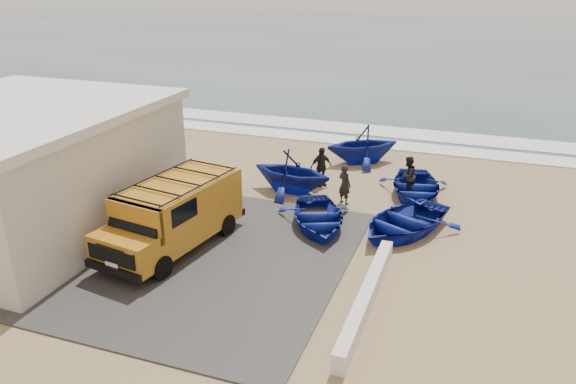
% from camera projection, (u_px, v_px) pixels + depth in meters
% --- Properties ---
extents(ground, '(160.00, 160.00, 0.00)m').
position_uv_depth(ground, '(243.00, 233.00, 19.45)').
color(ground, '#9A8159').
extents(slab, '(12.00, 10.00, 0.05)m').
position_uv_depth(slab, '(162.00, 249.00, 18.32)').
color(slab, '#3C3A37').
rests_on(slab, ground).
extents(ocean, '(180.00, 88.00, 0.01)m').
position_uv_depth(ocean, '(430.00, 43.00, 68.37)').
color(ocean, '#385166').
rests_on(ocean, ground).
extents(surf_line, '(180.00, 1.60, 0.06)m').
position_uv_depth(surf_line, '(334.00, 139.00, 29.92)').
color(surf_line, white).
rests_on(surf_line, ground).
extents(surf_wash, '(180.00, 2.20, 0.04)m').
position_uv_depth(surf_wash, '(346.00, 128.00, 32.11)').
color(surf_wash, white).
rests_on(surf_wash, ground).
extents(building, '(8.40, 9.40, 4.30)m').
position_uv_depth(building, '(17.00, 168.00, 19.24)').
color(building, silver).
rests_on(building, ground).
extents(parapet, '(0.35, 6.00, 0.55)m').
position_uv_depth(parapet, '(367.00, 297.00, 15.16)').
color(parapet, silver).
rests_on(parapet, ground).
extents(van, '(2.89, 5.57, 2.28)m').
position_uv_depth(van, '(174.00, 213.00, 18.06)').
color(van, '#BB791C').
rests_on(van, ground).
extents(boat_near_left, '(3.96, 4.50, 0.77)m').
position_uv_depth(boat_near_left, '(318.00, 217.00, 19.75)').
color(boat_near_left, navy).
rests_on(boat_near_left, ground).
extents(boat_near_right, '(4.44, 4.99, 0.85)m').
position_uv_depth(boat_near_right, '(404.00, 221.00, 19.34)').
color(boat_near_right, navy).
rests_on(boat_near_right, ground).
extents(boat_mid_left, '(3.80, 3.42, 1.78)m').
position_uv_depth(boat_mid_left, '(292.00, 171.00, 22.70)').
color(boat_mid_left, navy).
rests_on(boat_mid_left, ground).
extents(boat_mid_right, '(3.56, 4.44, 0.82)m').
position_uv_depth(boat_mid_right, '(415.00, 188.00, 22.35)').
color(boat_mid_right, navy).
rests_on(boat_mid_right, ground).
extents(boat_far_left, '(4.53, 4.41, 1.81)m').
position_uv_depth(boat_far_left, '(362.00, 144.00, 26.14)').
color(boat_far_left, navy).
rests_on(boat_far_left, ground).
extents(fisherman_front, '(0.69, 0.61, 1.59)m').
position_uv_depth(fisherman_front, '(345.00, 184.00, 21.61)').
color(fisherman_front, black).
rests_on(fisherman_front, ground).
extents(fisherman_middle, '(0.87, 0.96, 1.61)m').
position_uv_depth(fisherman_middle, '(408.00, 176.00, 22.47)').
color(fisherman_middle, black).
rests_on(fisherman_middle, ground).
extents(fisherman_back, '(0.99, 0.99, 1.68)m').
position_uv_depth(fisherman_back, '(321.00, 167.00, 23.37)').
color(fisherman_back, black).
rests_on(fisherman_back, ground).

